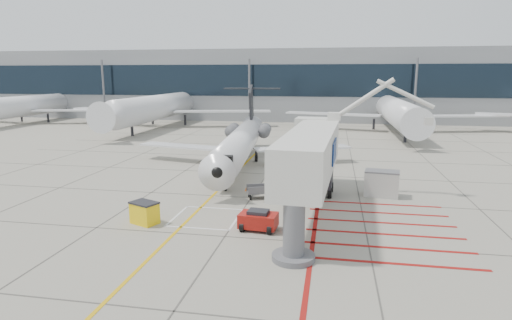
% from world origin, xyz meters
% --- Properties ---
extents(ground_plane, '(260.00, 260.00, 0.00)m').
position_xyz_m(ground_plane, '(0.00, 0.00, 0.00)').
color(ground_plane, '#9E9988').
rests_on(ground_plane, ground).
extents(regional_jet, '(25.77, 31.25, 7.67)m').
position_xyz_m(regional_jet, '(-3.01, 12.38, 3.83)').
color(regional_jet, white).
rests_on(regional_jet, ground_plane).
extents(jet_bridge, '(9.94, 19.20, 7.49)m').
position_xyz_m(jet_bridge, '(4.52, -0.03, 3.74)').
color(jet_bridge, silver).
rests_on(jet_bridge, ground_plane).
extents(pushback_tug, '(2.33, 1.58, 1.29)m').
position_xyz_m(pushback_tug, '(1.70, -2.60, 0.65)').
color(pushback_tug, '#A4160F').
rests_on(pushback_tug, ground_plane).
extents(spill_bin, '(1.91, 1.63, 1.39)m').
position_xyz_m(spill_bin, '(-5.44, -2.74, 0.70)').
color(spill_bin, yellow).
rests_on(spill_bin, ground_plane).
extents(baggage_cart, '(1.91, 1.54, 1.05)m').
position_xyz_m(baggage_cart, '(0.54, 3.96, 0.52)').
color(baggage_cart, '#515155').
rests_on(baggage_cart, ground_plane).
extents(ground_power_unit, '(2.69, 1.81, 1.98)m').
position_xyz_m(ground_power_unit, '(9.65, 6.19, 0.99)').
color(ground_power_unit, beige).
rests_on(ground_power_unit, ground_plane).
extents(cone_nose, '(0.35, 0.35, 0.49)m').
position_xyz_m(cone_nose, '(-0.70, 5.88, 0.24)').
color(cone_nose, orange).
rests_on(cone_nose, ground_plane).
extents(cone_side, '(0.41, 0.41, 0.56)m').
position_xyz_m(cone_side, '(2.23, 4.04, 0.28)').
color(cone_side, orange).
rests_on(cone_side, ground_plane).
extents(terminal_building, '(180.00, 28.00, 14.00)m').
position_xyz_m(terminal_building, '(10.00, 70.00, 7.00)').
color(terminal_building, gray).
rests_on(terminal_building, ground_plane).
extents(terminal_glass_band, '(180.00, 0.10, 6.00)m').
position_xyz_m(terminal_glass_band, '(10.00, 55.95, 8.00)').
color(terminal_glass_band, black).
rests_on(terminal_glass_band, ground_plane).
extents(bg_aircraft_a, '(34.61, 38.45, 11.54)m').
position_xyz_m(bg_aircraft_a, '(-51.55, 46.00, 5.77)').
color(bg_aircraft_a, silver).
rests_on(bg_aircraft_a, ground_plane).
extents(bg_aircraft_b, '(37.92, 42.13, 12.64)m').
position_xyz_m(bg_aircraft_b, '(-24.00, 46.00, 6.32)').
color(bg_aircraft_b, silver).
rests_on(bg_aircraft_b, ground_plane).
extents(bg_aircraft_c, '(35.77, 39.74, 11.92)m').
position_xyz_m(bg_aircraft_c, '(15.60, 46.00, 5.96)').
color(bg_aircraft_c, silver).
rests_on(bg_aircraft_c, ground_plane).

